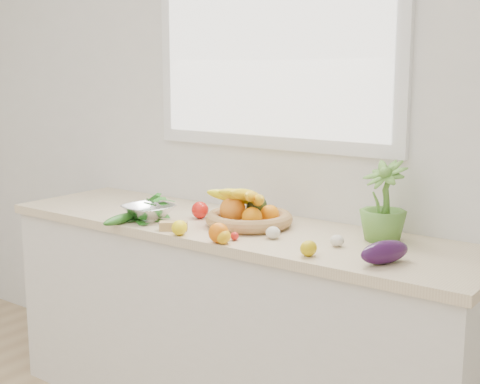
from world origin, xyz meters
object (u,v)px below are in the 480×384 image
Objects in this scene: cucumber at (121,219)px; potted_herb at (383,202)px; eggplant at (385,252)px; apple at (200,210)px; colander_with_spinach at (149,207)px; fruit_basket at (248,214)px.

cucumber is 0.70× the size of potted_herb.
eggplant reaches higher than cucumber.
potted_herb is at bearing 21.71° from cucumber.
apple is 0.84m from potted_herb.
potted_herb is at bearing 8.70° from apple.
potted_herb is 1.34× the size of colander_with_spinach.
fruit_basket is at bearing 32.37° from cucumber.
cucumber is 1.11m from potted_herb.
cucumber is at bearing -147.63° from fruit_basket.
potted_herb reaches higher than colander_with_spinach.
apple reaches higher than cucumber.
apple is 0.32× the size of colander_with_spinach.
cucumber is (-1.17, -0.12, -0.02)m from eggplant.
potted_herb is 0.58m from fruit_basket.
fruit_basket is (0.26, 0.01, 0.02)m from apple.
potted_herb is 1.02m from colander_with_spinach.
apple is at bearing -171.30° from potted_herb.
eggplant is at bearing 6.08° from cucumber.
cucumber is 0.55m from fruit_basket.
eggplant is at bearing -63.69° from potted_herb.
fruit_basket reaches higher than apple.
colander_with_spinach is (-0.16, -0.17, 0.02)m from apple.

